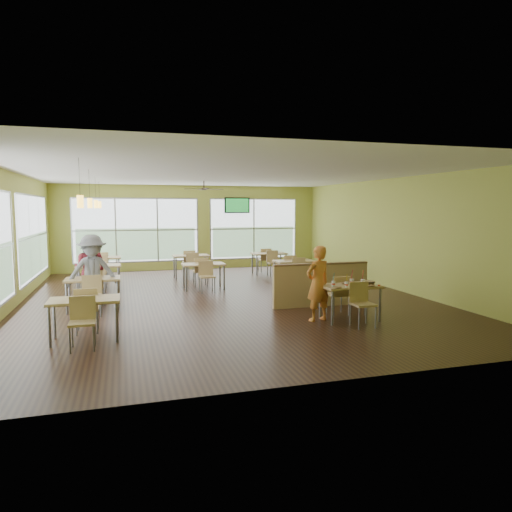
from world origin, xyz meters
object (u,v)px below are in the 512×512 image
at_px(half_wall_divider, 321,284).
at_px(man_plaid, 318,283).
at_px(main_table, 350,290).
at_px(food_basket, 369,282).

xyz_separation_m(half_wall_divider, man_plaid, (-0.66, -1.30, 0.26)).
relative_size(main_table, half_wall_divider, 0.63).
bearing_deg(man_plaid, food_basket, 155.63).
relative_size(man_plaid, food_basket, 5.77).
bearing_deg(man_plaid, half_wall_divider, -132.99).
distance_m(half_wall_divider, food_basket, 1.54).
height_order(main_table, half_wall_divider, half_wall_divider).
relative_size(half_wall_divider, man_plaid, 1.53).
relative_size(main_table, food_basket, 5.58).
bearing_deg(main_table, food_basket, -1.13).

